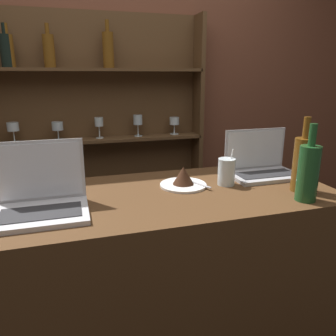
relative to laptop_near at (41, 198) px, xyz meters
The scene contains 9 objects.
bar_counter 0.67m from the laptop_near, ahead, with size 1.63×0.64×0.97m.
back_wall 1.31m from the laptop_near, 71.62° to the left, with size 7.00×0.06×2.70m.
back_shelf 1.16m from the laptop_near, 75.41° to the left, with size 1.47×0.18×1.85m.
laptop_near is the anchor object (origin of this frame).
laptop_far 1.03m from the laptop_near, ahead, with size 0.34×0.21×0.22m.
cake_plate 0.60m from the laptop_near, 12.15° to the left, with size 0.21×0.21×0.09m.
water_glass 0.79m from the laptop_near, ahead, with size 0.08×0.08×0.16m.
wine_bottle_green 1.01m from the laptop_near, ahead, with size 0.08×0.08×0.31m.
wine_bottle_amber 1.06m from the laptop_near, ahead, with size 0.08×0.08×0.32m.
Camera 1 is at (-0.27, -0.93, 1.45)m, focal length 35.00 mm.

